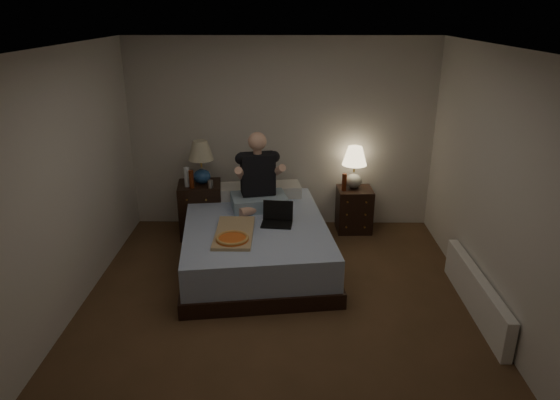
{
  "coord_description": "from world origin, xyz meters",
  "views": [
    {
      "loc": [
        0.07,
        -4.18,
        2.8
      ],
      "look_at": [
        0.0,
        0.9,
        0.85
      ],
      "focal_mm": 32.0,
      "sensor_mm": 36.0,
      "label": 1
    }
  ],
  "objects_px": {
    "laptop": "(277,215)",
    "beer_bottle_right": "(344,182)",
    "soda_can": "(210,184)",
    "water_bottle": "(187,177)",
    "pizza_box": "(232,239)",
    "nightstand_left": "(201,209)",
    "lamp_right": "(354,168)",
    "beer_bottle_left": "(191,179)",
    "nightstand_right": "(354,210)",
    "lamp_left": "(201,163)",
    "bed": "(255,243)",
    "person": "(258,171)",
    "radiator": "(476,293)"
  },
  "relations": [
    {
      "from": "laptop",
      "to": "pizza_box",
      "type": "bearing_deg",
      "value": -128.55
    },
    {
      "from": "beer_bottle_left",
      "to": "nightstand_right",
      "type": "bearing_deg",
      "value": 8.66
    },
    {
      "from": "soda_can",
      "to": "beer_bottle_right",
      "type": "relative_size",
      "value": 0.43
    },
    {
      "from": "bed",
      "to": "beer_bottle_left",
      "type": "bearing_deg",
      "value": 134.46
    },
    {
      "from": "nightstand_left",
      "to": "person",
      "type": "relative_size",
      "value": 0.76
    },
    {
      "from": "nightstand_left",
      "to": "pizza_box",
      "type": "relative_size",
      "value": 0.93
    },
    {
      "from": "lamp_left",
      "to": "radiator",
      "type": "distance_m",
      "value": 3.53
    },
    {
      "from": "nightstand_right",
      "to": "pizza_box",
      "type": "height_order",
      "value": "pizza_box"
    },
    {
      "from": "bed",
      "to": "nightstand_right",
      "type": "bearing_deg",
      "value": 29.84
    },
    {
      "from": "nightstand_right",
      "to": "water_bottle",
      "type": "bearing_deg",
      "value": -175.23
    },
    {
      "from": "laptop",
      "to": "lamp_right",
      "type": "bearing_deg",
      "value": 53.42
    },
    {
      "from": "soda_can",
      "to": "beer_bottle_left",
      "type": "relative_size",
      "value": 0.43
    },
    {
      "from": "nightstand_left",
      "to": "soda_can",
      "type": "distance_m",
      "value": 0.46
    },
    {
      "from": "lamp_right",
      "to": "water_bottle",
      "type": "xyz_separation_m",
      "value": [
        -2.13,
        -0.31,
        -0.04
      ]
    },
    {
      "from": "nightstand_left",
      "to": "bed",
      "type": "bearing_deg",
      "value": -53.8
    },
    {
      "from": "lamp_right",
      "to": "person",
      "type": "bearing_deg",
      "value": -154.57
    },
    {
      "from": "radiator",
      "to": "nightstand_right",
      "type": "bearing_deg",
      "value": 116.2
    },
    {
      "from": "person",
      "to": "radiator",
      "type": "distance_m",
      "value": 2.72
    },
    {
      "from": "nightstand_right",
      "to": "lamp_left",
      "type": "relative_size",
      "value": 1.05
    },
    {
      "from": "lamp_left",
      "to": "beer_bottle_left",
      "type": "height_order",
      "value": "lamp_left"
    },
    {
      "from": "soda_can",
      "to": "person",
      "type": "relative_size",
      "value": 0.11
    },
    {
      "from": "pizza_box",
      "to": "nightstand_left",
      "type": "bearing_deg",
      "value": 112.48
    },
    {
      "from": "bed",
      "to": "lamp_left",
      "type": "height_order",
      "value": "lamp_left"
    },
    {
      "from": "beer_bottle_right",
      "to": "lamp_right",
      "type": "bearing_deg",
      "value": 37.32
    },
    {
      "from": "laptop",
      "to": "beer_bottle_right",
      "type": "bearing_deg",
      "value": 54.75
    },
    {
      "from": "bed",
      "to": "water_bottle",
      "type": "height_order",
      "value": "water_bottle"
    },
    {
      "from": "bed",
      "to": "pizza_box",
      "type": "relative_size",
      "value": 2.78
    },
    {
      "from": "nightstand_right",
      "to": "person",
      "type": "relative_size",
      "value": 0.63
    },
    {
      "from": "bed",
      "to": "pizza_box",
      "type": "xyz_separation_m",
      "value": [
        -0.2,
        -0.55,
        0.3
      ]
    },
    {
      "from": "water_bottle",
      "to": "laptop",
      "type": "distance_m",
      "value": 1.4
    },
    {
      "from": "lamp_left",
      "to": "pizza_box",
      "type": "xyz_separation_m",
      "value": [
        0.52,
        -1.37,
        -0.42
      ]
    },
    {
      "from": "beer_bottle_right",
      "to": "soda_can",
      "type": "bearing_deg",
      "value": -171.36
    },
    {
      "from": "beer_bottle_left",
      "to": "person",
      "type": "height_order",
      "value": "person"
    },
    {
      "from": "nightstand_right",
      "to": "beer_bottle_left",
      "type": "height_order",
      "value": "beer_bottle_left"
    },
    {
      "from": "beer_bottle_left",
      "to": "person",
      "type": "xyz_separation_m",
      "value": [
        0.85,
        -0.22,
        0.17
      ]
    },
    {
      "from": "laptop",
      "to": "radiator",
      "type": "height_order",
      "value": "laptop"
    },
    {
      "from": "nightstand_right",
      "to": "pizza_box",
      "type": "bearing_deg",
      "value": -136.21
    },
    {
      "from": "lamp_left",
      "to": "laptop",
      "type": "relative_size",
      "value": 1.65
    },
    {
      "from": "water_bottle",
      "to": "pizza_box",
      "type": "distance_m",
      "value": 1.45
    },
    {
      "from": "bed",
      "to": "pizza_box",
      "type": "height_order",
      "value": "pizza_box"
    },
    {
      "from": "bed",
      "to": "pizza_box",
      "type": "distance_m",
      "value": 0.66
    },
    {
      "from": "nightstand_left",
      "to": "person",
      "type": "bearing_deg",
      "value": -32.72
    },
    {
      "from": "nightstand_left",
      "to": "radiator",
      "type": "relative_size",
      "value": 0.44
    },
    {
      "from": "bed",
      "to": "radiator",
      "type": "bearing_deg",
      "value": -31.25
    },
    {
      "from": "water_bottle",
      "to": "nightstand_left",
      "type": "bearing_deg",
      "value": 38.45
    },
    {
      "from": "lamp_left",
      "to": "soda_can",
      "type": "distance_m",
      "value": 0.31
    },
    {
      "from": "nightstand_right",
      "to": "beer_bottle_right",
      "type": "distance_m",
      "value": 0.44
    },
    {
      "from": "radiator",
      "to": "beer_bottle_left",
      "type": "bearing_deg",
      "value": 151.99
    },
    {
      "from": "bed",
      "to": "lamp_right",
      "type": "bearing_deg",
      "value": 31.62
    },
    {
      "from": "lamp_right",
      "to": "beer_bottle_right",
      "type": "height_order",
      "value": "lamp_right"
    }
  ]
}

